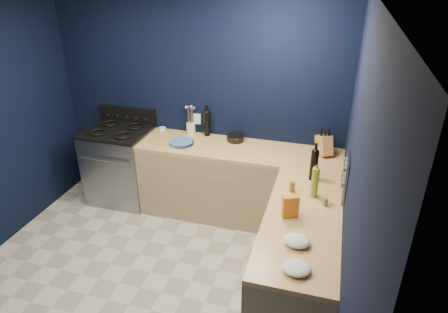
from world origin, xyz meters
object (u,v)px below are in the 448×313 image
(plate_stack, at_px, (181,143))
(crouton_bag, at_px, (290,207))
(utensil_crock, at_px, (191,128))
(knife_block, at_px, (324,145))
(gas_range, at_px, (121,166))

(plate_stack, bearing_deg, crouton_bag, -38.16)
(utensil_crock, relative_size, crouton_bag, 0.69)
(utensil_crock, xyz_separation_m, knife_block, (1.59, -0.14, 0.04))
(knife_block, bearing_deg, gas_range, 153.80)
(knife_block, height_order, crouton_bag, knife_block)
(gas_range, relative_size, crouton_bag, 4.70)
(gas_range, distance_m, plate_stack, 0.98)
(gas_range, xyz_separation_m, crouton_bag, (2.26, -1.15, 0.54))
(gas_range, bearing_deg, utensil_crock, 17.41)
(knife_block, distance_m, crouton_bag, 1.29)
(crouton_bag, bearing_deg, plate_stack, 118.88)
(utensil_crock, xyz_separation_m, crouton_bag, (1.39, -1.42, 0.03))
(plate_stack, height_order, crouton_bag, crouton_bag)
(gas_range, xyz_separation_m, utensil_crock, (0.86, 0.27, 0.51))
(knife_block, bearing_deg, plate_stack, 157.28)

